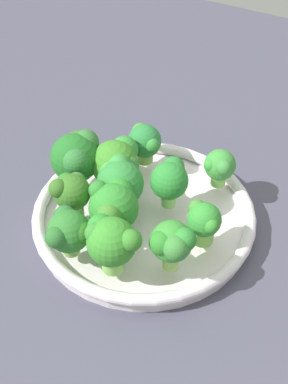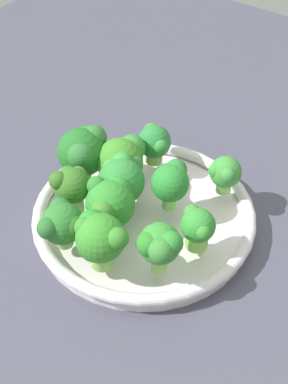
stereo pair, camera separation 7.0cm
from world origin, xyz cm
name	(u,v)px [view 1 (the left image)]	position (x,y,z in cm)	size (l,w,h in cm)	color
ground_plane	(161,223)	(0.00, 0.00, -1.25)	(130.00, 130.00, 2.50)	#484759
bowl	(144,216)	(-2.28, 1.39, 1.45)	(29.02, 29.02, 2.85)	white
broccoli_floret_0	(144,141)	(6.51, 6.03, 6.24)	(4.65, 5.15, 5.79)	#83B34E
broccoli_floret_1	(172,243)	(-9.59, -6.04, 7.42)	(5.37, 5.36, 7.02)	#83B852
broccoli_floret_2	(119,182)	(-2.94, 4.54, 6.76)	(5.99, 5.99, 6.81)	#9BCC6C
broccoli_floret_3	(112,241)	(-12.42, 0.06, 7.33)	(5.70, 7.09, 7.33)	#8BCD5B
broccoli_floret_4	(118,161)	(0.60, 6.71, 6.70)	(7.15, 6.60, 6.85)	#8ACF65
broccoli_floret_5	(204,221)	(-3.59, -7.32, 6.07)	(4.17, 4.48, 5.56)	#89D158
broccoli_floret_6	(77,155)	(-1.75, 11.60, 7.45)	(7.13, 6.53, 7.62)	#86C861
broccoli_floret_7	(71,192)	(-7.49, 8.76, 6.93)	(5.02, 4.77, 6.57)	#9AD573
broccoli_floret_8	(170,180)	(0.09, -0.98, 6.99)	(5.89, 4.85, 6.53)	#88CB67
broccoli_floret_9	(69,231)	(-12.74, 5.59, 6.46)	(5.92, 5.62, 6.08)	#86B751
broccoli_floret_10	(220,166)	(6.54, -5.16, 6.07)	(4.43, 4.21, 5.41)	#7FC259
broccoli_floret_11	(113,206)	(-7.05, 3.01, 6.80)	(7.16, 6.41, 6.81)	#8AD069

